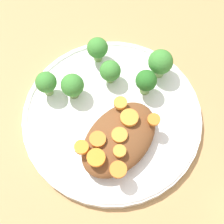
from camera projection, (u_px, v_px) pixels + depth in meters
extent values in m
plane|color=tan|center=(112.00, 120.00, 0.60)|extent=(4.00, 4.00, 0.00)
cylinder|color=white|center=(112.00, 118.00, 0.59)|extent=(0.28, 0.28, 0.01)
torus|color=white|center=(112.00, 116.00, 0.59)|extent=(0.28, 0.28, 0.01)
ellipsoid|color=brown|center=(119.00, 139.00, 0.55)|extent=(0.14, 0.09, 0.04)
cylinder|color=#759E51|center=(110.00, 77.00, 0.61)|extent=(0.01, 0.01, 0.02)
sphere|color=#3D8433|center=(110.00, 71.00, 0.59)|extent=(0.03, 0.03, 0.03)
cylinder|color=#759E51|center=(74.00, 91.00, 0.59)|extent=(0.02, 0.02, 0.02)
sphere|color=#3D8433|center=(72.00, 85.00, 0.57)|extent=(0.04, 0.04, 0.04)
cylinder|color=#759E51|center=(145.00, 87.00, 0.59)|extent=(0.02, 0.02, 0.02)
sphere|color=#286B23|center=(146.00, 81.00, 0.57)|extent=(0.03, 0.03, 0.03)
cylinder|color=#759E51|center=(98.00, 55.00, 0.62)|extent=(0.01, 0.01, 0.02)
sphere|color=#3D8433|center=(97.00, 48.00, 0.60)|extent=(0.03, 0.03, 0.03)
cylinder|color=#7FA85B|center=(159.00, 69.00, 0.61)|extent=(0.02, 0.02, 0.02)
sphere|color=#3D8433|center=(161.00, 62.00, 0.59)|extent=(0.04, 0.04, 0.04)
cylinder|color=#7FA85B|center=(48.00, 89.00, 0.59)|extent=(0.01, 0.01, 0.02)
sphere|color=#3D8433|center=(46.00, 82.00, 0.57)|extent=(0.03, 0.03, 0.03)
cylinder|color=orange|center=(154.00, 120.00, 0.54)|extent=(0.02, 0.02, 0.01)
cylinder|color=orange|center=(131.00, 116.00, 0.54)|extent=(0.03, 0.03, 0.01)
cylinder|color=orange|center=(98.00, 139.00, 0.53)|extent=(0.02, 0.02, 0.01)
cylinder|color=orange|center=(81.00, 147.00, 0.52)|extent=(0.02, 0.02, 0.01)
cylinder|color=orange|center=(118.00, 170.00, 0.51)|extent=(0.02, 0.02, 0.01)
cylinder|color=orange|center=(120.00, 151.00, 0.52)|extent=(0.02, 0.02, 0.01)
cylinder|color=orange|center=(119.00, 135.00, 0.53)|extent=(0.02, 0.02, 0.00)
cylinder|color=orange|center=(96.00, 158.00, 0.52)|extent=(0.03, 0.03, 0.01)
cylinder|color=orange|center=(120.00, 103.00, 0.55)|extent=(0.02, 0.02, 0.01)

